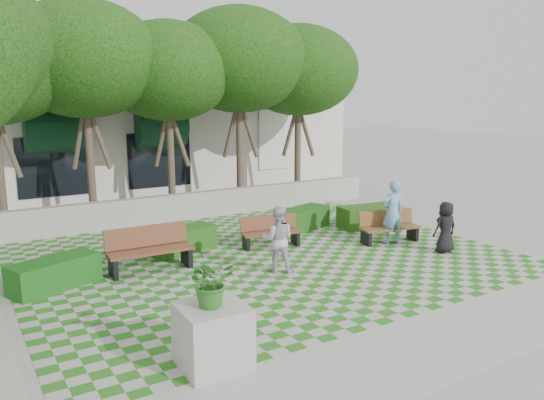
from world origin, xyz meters
TOP-DOWN VIEW (x-y plane):
  - ground at (0.00, 0.00)m, footprint 90.00×90.00m
  - lawn at (0.00, 1.00)m, footprint 12.00×12.00m
  - sidewalk_south at (0.00, -4.70)m, footprint 16.00×2.00m
  - retaining_wall at (0.00, 6.20)m, footprint 15.00×0.36m
  - bench_east at (3.81, 0.45)m, footprint 1.82×0.92m
  - bench_mid at (0.65, 1.84)m, footprint 1.72×0.86m
  - bench_west at (-2.89, 1.61)m, footprint 2.05×0.74m
  - hedge_east at (4.53, 2.09)m, footprint 2.07×1.04m
  - hedge_midright at (2.54, 2.99)m, footprint 2.06×1.28m
  - hedge_midleft at (-1.63, 2.66)m, footprint 1.98×1.25m
  - hedge_west at (-5.08, 1.52)m, footprint 2.04×1.40m
  - planter_front at (-3.60, -3.41)m, footprint 1.04×1.04m
  - person_blue at (3.74, 0.26)m, footprint 0.74×0.57m
  - person_dark at (4.36, -1.10)m, footprint 0.73×0.53m
  - person_white at (-0.31, -0.08)m, footprint 0.98×0.94m
  - tree_row at (-1.86, 5.95)m, footprint 17.70×13.40m
  - building at (0.93, 14.08)m, footprint 18.00×8.92m

SIDE VIEW (x-z plane):
  - ground at x=0.00m, z-range 0.00..0.00m
  - sidewalk_south at x=0.00m, z-range 0.00..0.01m
  - lawn at x=0.00m, z-range 0.01..0.01m
  - hedge_midleft at x=-1.63m, z-range 0.00..0.65m
  - hedge_west at x=-5.08m, z-range 0.00..0.66m
  - hedge_midright at x=2.54m, z-range 0.00..0.67m
  - hedge_east at x=4.53m, z-range 0.00..0.70m
  - bench_mid at x=0.65m, z-range -0.02..0.85m
  - bench_east at x=3.81m, z-range -0.02..0.90m
  - retaining_wall at x=0.00m, z-range 0.00..0.90m
  - bench_west at x=-2.89m, z-range -0.02..1.05m
  - person_dark at x=4.36m, z-range 0.00..1.39m
  - planter_front at x=-3.60m, z-range -0.17..1.61m
  - person_white at x=-0.31m, z-range 0.00..1.60m
  - person_blue at x=3.74m, z-range 0.00..1.83m
  - building at x=0.93m, z-range -0.06..5.09m
  - tree_row at x=-1.86m, z-range 1.47..8.88m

